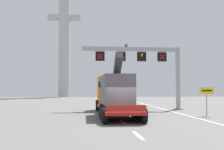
# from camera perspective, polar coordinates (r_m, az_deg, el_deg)

# --- Properties ---
(ground) EXTENTS (112.00, 112.00, 0.00)m
(ground) POSITION_cam_1_polar(r_m,az_deg,el_deg) (20.81, 2.49, -9.38)
(ground) COLOR slate
(lane_markings) EXTENTS (0.20, 61.76, 0.01)m
(lane_markings) POSITION_cam_1_polar(r_m,az_deg,el_deg) (44.20, -2.09, -5.79)
(lane_markings) COLOR silver
(lane_markings) RESTS_ON ground
(edge_line_right) EXTENTS (0.20, 63.00, 0.01)m
(edge_line_right) POSITION_cam_1_polar(r_m,az_deg,el_deg) (33.81, 10.06, -6.73)
(edge_line_right) COLOR silver
(edge_line_right) RESTS_ON ground
(overhead_lane_gantry) EXTENTS (11.48, 0.90, 7.39)m
(overhead_lane_gantry) POSITION_cam_1_polar(r_m,az_deg,el_deg) (32.41, 6.46, 3.18)
(overhead_lane_gantry) COLOR #9EA0A5
(overhead_lane_gantry) RESTS_ON ground
(heavy_haul_truck_red) EXTENTS (3.03, 14.06, 5.30)m
(heavy_haul_truck_red) POSITION_cam_1_polar(r_m,az_deg,el_deg) (26.73, 0.30, -3.61)
(heavy_haul_truck_red) COLOR red
(heavy_haul_truck_red) RESTS_ON ground
(exit_sign_yellow) EXTENTS (1.27, 0.15, 2.49)m
(exit_sign_yellow) POSITION_cam_1_polar(r_m,az_deg,el_deg) (26.17, 18.54, -3.77)
(exit_sign_yellow) COLOR #9EA0A5
(exit_sign_yellow) RESTS_ON ground
(bridge_pylon_distant) EXTENTS (9.00, 2.00, 35.24)m
(bridge_pylon_distant) POSITION_cam_1_polar(r_m,az_deg,el_deg) (79.68, -9.61, 8.68)
(bridge_pylon_distant) COLOR #B7B7B2
(bridge_pylon_distant) RESTS_ON ground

